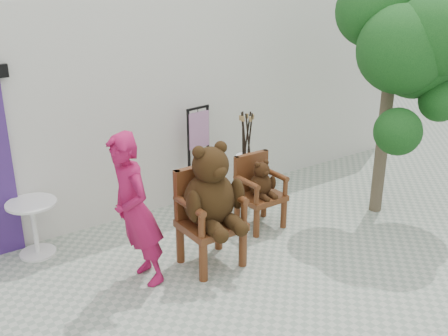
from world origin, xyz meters
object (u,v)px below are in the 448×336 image
person (135,211)px  stool_bucket (246,167)px  chair_big (210,199)px  tree (414,37)px  chair_small (259,186)px  display_stand (199,169)px  cafe_table (34,222)px

person → stool_bucket: 2.40m
chair_big → tree: (2.96, -0.34, 1.65)m
tree → chair_big: bearing=173.4°
chair_small → display_stand: (-0.31, 1.01, -0.00)m
display_stand → tree: 3.42m
stool_bucket → tree: (1.65, -1.38, 1.85)m
tree → stool_bucket: bearing=140.0°
chair_big → cafe_table: chair_big is taller
chair_big → display_stand: bearing=61.9°
chair_small → tree: (1.86, -0.81, 1.91)m
display_stand → stool_bucket: display_stand is taller
person → stool_bucket: size_ratio=1.22×
stool_bucket → display_stand: bearing=140.1°
person → display_stand: 2.18m
chair_big → chair_small: (1.10, 0.46, -0.26)m
stool_bucket → chair_big: bearing=-141.8°
chair_big → person: 0.90m
chair_small → tree: 2.79m
chair_big → cafe_table: (-1.64, 1.43, -0.41)m
chair_big → person: person is taller
cafe_table → display_stand: size_ratio=0.47×
stool_bucket → tree: size_ratio=0.41×
tree → display_stand: bearing=140.0°
display_stand → chair_small: bearing=-80.7°
chair_small → tree: bearing=-23.5°
chair_big → tree: 3.41m
display_stand → chair_big: bearing=-125.9°
chair_small → display_stand: 1.06m
chair_small → person: bearing=-170.4°
cafe_table → tree: tree is taller
cafe_table → chair_small: bearing=-19.4°
chair_small → stool_bucket: bearing=69.4°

